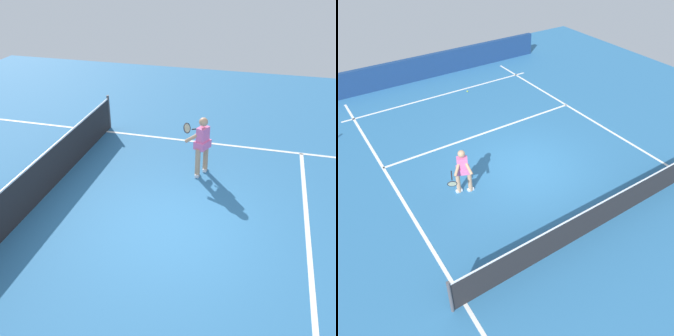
% 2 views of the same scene
% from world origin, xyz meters
% --- Properties ---
extents(ground_plane, '(23.87, 23.87, 0.00)m').
position_xyz_m(ground_plane, '(0.00, 0.00, 0.00)').
color(ground_plane, teal).
extents(service_line_marking, '(8.23, 0.10, 0.01)m').
position_xyz_m(service_line_marking, '(0.00, -2.74, 0.00)').
color(service_line_marking, white).
rests_on(service_line_marking, ground).
extents(sideline_right_marking, '(0.10, 16.37, 0.01)m').
position_xyz_m(sideline_right_marking, '(4.12, 0.00, 0.00)').
color(sideline_right_marking, white).
rests_on(sideline_right_marking, ground).
extents(court_net, '(8.91, 0.08, 1.09)m').
position_xyz_m(court_net, '(0.00, 3.20, 0.51)').
color(court_net, '#4C4C51').
rests_on(court_net, ground).
extents(tennis_player, '(1.02, 0.84, 1.55)m').
position_xyz_m(tennis_player, '(2.34, -0.16, 0.85)').
color(tennis_player, tan).
rests_on(tennis_player, ground).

